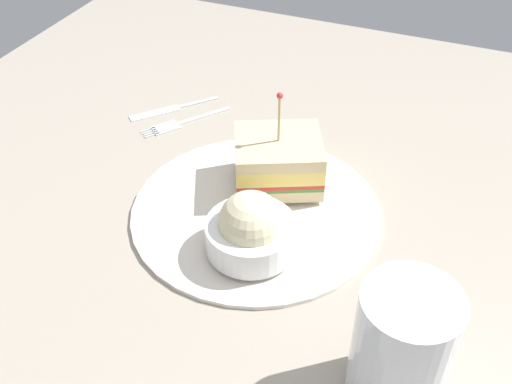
# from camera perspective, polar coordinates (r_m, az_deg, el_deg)

# --- Properties ---
(ground_plane) EXTENTS (1.03, 1.03, 0.02)m
(ground_plane) POSITION_cam_1_polar(r_m,az_deg,el_deg) (0.68, 0.00, -2.61)
(ground_plane) COLOR #9E9384
(plate) EXTENTS (0.28, 0.28, 0.01)m
(plate) POSITION_cam_1_polar(r_m,az_deg,el_deg) (0.67, 0.00, -1.66)
(plate) COLOR silver
(plate) RESTS_ON ground_plane
(sandwich_half_center) EXTENTS (0.12, 0.12, 0.12)m
(sandwich_half_center) POSITION_cam_1_polar(r_m,az_deg,el_deg) (0.68, 2.10, 3.00)
(sandwich_half_center) COLOR beige
(sandwich_half_center) RESTS_ON plate
(coleslaw_bowl) EXTENTS (0.09, 0.09, 0.07)m
(coleslaw_bowl) POSITION_cam_1_polar(r_m,az_deg,el_deg) (0.60, -0.48, -3.55)
(coleslaw_bowl) COLOR white
(coleslaw_bowl) RESTS_ON plate
(drink_glass) EXTENTS (0.08, 0.08, 0.11)m
(drink_glass) POSITION_cam_1_polar(r_m,az_deg,el_deg) (0.50, 13.56, -14.61)
(drink_glass) COLOR beige
(drink_glass) RESTS_ON ground_plane
(fork) EXTENTS (0.09, 0.11, 0.00)m
(fork) POSITION_cam_1_polar(r_m,az_deg,el_deg) (0.82, -7.49, 6.46)
(fork) COLOR silver
(fork) RESTS_ON ground_plane
(knife) EXTENTS (0.09, 0.10, 0.00)m
(knife) POSITION_cam_1_polar(r_m,az_deg,el_deg) (0.85, -8.22, 7.82)
(knife) COLOR silver
(knife) RESTS_ON ground_plane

